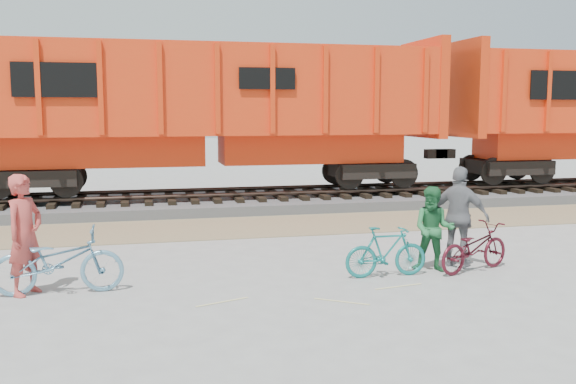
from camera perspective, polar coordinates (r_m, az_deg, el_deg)
name	(u,v)px	position (r m, az deg, el deg)	size (l,w,h in m)	color
ground	(275,285)	(11.01, -1.17, -8.24)	(120.00, 120.00, 0.00)	#9E9E99
gravel_strip	(229,227)	(16.29, -5.22, -3.16)	(120.00, 3.00, 0.02)	#9B8960
ballast_bed	(213,203)	(19.70, -6.65, -0.97)	(120.00, 4.00, 0.30)	slate
track	(213,192)	(19.66, -6.67, -0.04)	(120.00, 2.60, 0.24)	black
hopper_car_center	(211,109)	(19.50, -6.85, 7.37)	(14.00, 3.13, 4.65)	black
bicycle_blue	(58,261)	(10.99, -19.74, -5.82)	(0.71, 2.04, 1.07)	#6498B4
bicycle_teal	(386,252)	(11.54, 8.72, -5.27)	(0.43, 1.51, 0.91)	#167673
bicycle_maroon	(474,247)	(12.29, 16.22, -4.75)	(0.59, 1.70, 0.89)	#4A111C
person_solo	(25,235)	(11.07, -22.35, -3.54)	(0.71, 0.47, 1.95)	#BA4039
person_man	(434,229)	(12.06, 12.81, -3.24)	(0.76, 0.59, 1.57)	#246938
person_woman	(460,217)	(12.50, 15.00, -2.15)	(1.12, 0.47, 1.91)	slate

